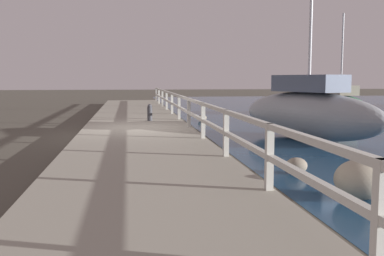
{
  "coord_description": "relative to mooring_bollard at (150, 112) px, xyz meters",
  "views": [
    {
      "loc": [
        -0.29,
        -13.86,
        1.77
      ],
      "look_at": [
        1.13,
        -3.86,
        0.66
      ],
      "focal_mm": 42.0,
      "sensor_mm": 36.0,
      "label": 1
    }
  ],
  "objects": [
    {
      "name": "ground_plane",
      "position": [
        -0.48,
        -2.27,
        -0.57
      ],
      "size": [
        120.0,
        120.0,
        0.0
      ],
      "primitive_type": "plane",
      "color": "#4C473D"
    },
    {
      "name": "dock_walkway",
      "position": [
        -0.48,
        -2.27,
        -0.44
      ],
      "size": [
        3.37,
        36.0,
        0.27
      ],
      "color": "gray",
      "rests_on": "ground"
    },
    {
      "name": "railing",
      "position": [
        1.11,
        -2.27,
        0.32
      ],
      "size": [
        0.1,
        32.5,
        0.91
      ],
      "color": "beige",
      "rests_on": "dock_walkway"
    },
    {
      "name": "boulder_far_strip",
      "position": [
        2.62,
        -10.07,
        -0.27
      ],
      "size": [
        0.79,
        0.71,
        0.6
      ],
      "color": "gray",
      "rests_on": "ground"
    },
    {
      "name": "boulder_near_dock",
      "position": [
        2.3,
        2.32,
        -0.43
      ],
      "size": [
        0.37,
        0.34,
        0.28
      ],
      "color": "slate",
      "rests_on": "ground"
    },
    {
      "name": "boulder_mid_strip",
      "position": [
        2.34,
        -8.22,
        -0.42
      ],
      "size": [
        0.41,
        0.37,
        0.31
      ],
      "color": "slate",
      "rests_on": "ground"
    },
    {
      "name": "mooring_bollard",
      "position": [
        0.0,
        0.0,
        0.0
      ],
      "size": [
        0.18,
        0.18,
        0.6
      ],
      "color": "#333338",
      "rests_on": "dock_walkway"
    },
    {
      "name": "sailboat_gray",
      "position": [
        4.44,
        -3.68,
        0.23
      ],
      "size": [
        3.28,
        5.55,
        7.9
      ],
      "rotation": [
        0.0,
        0.0,
        0.38
      ],
      "color": "gray",
      "rests_on": "water_surface"
    },
    {
      "name": "sailboat_green",
      "position": [
        9.53,
        4.57,
        0.02
      ],
      "size": [
        1.44,
        4.44,
        4.89
      ],
      "rotation": [
        0.0,
        0.0,
        -0.01
      ],
      "color": "#236B42",
      "rests_on": "water_surface"
    }
  ]
}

